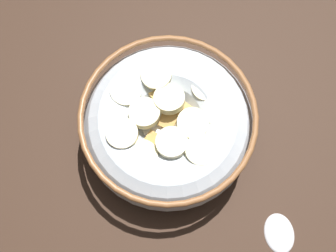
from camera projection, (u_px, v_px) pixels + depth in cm
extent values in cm
cube|color=#332116|center=(168.00, 137.00, 50.89)|extent=(137.23, 137.23, 2.00)
cylinder|color=#B2BCC6|center=(168.00, 134.00, 49.65)|extent=(9.57, 9.57, 0.60)
torus|color=#B2BCC6|center=(168.00, 126.00, 46.94)|extent=(17.40, 17.40, 6.28)
torus|color=brown|center=(168.00, 117.00, 44.24)|extent=(17.48, 17.48, 0.60)
cylinder|color=white|center=(168.00, 122.00, 45.95)|extent=(13.63, 13.63, 0.40)
cube|color=#AD7F42|center=(167.00, 158.00, 44.39)|extent=(2.25, 2.24, 0.81)
cube|color=tan|center=(150.00, 79.00, 46.60)|extent=(2.28, 2.30, 0.89)
cube|color=#B78947|center=(207.00, 117.00, 45.63)|extent=(2.12, 2.16, 0.90)
cube|color=tan|center=(171.00, 70.00, 46.97)|extent=(2.09, 2.03, 0.93)
cube|color=tan|center=(185.00, 111.00, 45.56)|extent=(2.20, 2.22, 0.82)
cube|color=#B78947|center=(122.00, 153.00, 44.52)|extent=(2.30, 2.32, 0.95)
cube|color=#B78947|center=(153.00, 141.00, 44.67)|extent=(2.31, 2.29, 0.94)
cube|color=#AD7F42|center=(198.00, 164.00, 44.14)|extent=(1.94, 1.92, 0.79)
cube|color=tan|center=(227.00, 117.00, 45.34)|extent=(2.32, 2.31, 0.90)
cube|color=#B78947|center=(164.00, 118.00, 45.54)|extent=(2.34, 2.34, 0.95)
cube|color=tan|center=(160.00, 91.00, 46.18)|extent=(2.06, 2.02, 0.87)
cube|color=#AD7F42|center=(121.00, 127.00, 45.18)|extent=(1.82, 1.89, 0.92)
cube|color=#AD7F42|center=(224.00, 134.00, 45.02)|extent=(2.31, 2.32, 0.87)
cube|color=#B78947|center=(150.00, 169.00, 43.90)|extent=(2.23, 2.20, 0.93)
cylinder|color=beige|center=(142.00, 156.00, 43.50)|extent=(4.38, 4.40, 1.29)
cylinder|color=#F4EABC|center=(172.00, 143.00, 43.28)|extent=(4.31, 4.35, 1.22)
cylinder|color=beige|center=(156.00, 75.00, 45.45)|extent=(3.63, 3.66, 1.49)
cylinder|color=#F9EFC6|center=(207.00, 87.00, 45.62)|extent=(3.88, 3.82, 1.25)
cylinder|color=beige|center=(218.00, 111.00, 44.76)|extent=(4.35, 4.36, 1.19)
cylinder|color=beige|center=(201.00, 150.00, 43.19)|extent=(4.24, 4.29, 1.57)
cylinder|color=beige|center=(144.00, 113.00, 44.34)|extent=(4.35, 4.38, 1.19)
cylinder|color=beige|center=(169.00, 99.00, 44.72)|extent=(4.31, 4.37, 1.52)
cylinder|color=#F4EABC|center=(120.00, 129.00, 43.74)|extent=(4.34, 4.34, 0.96)
cylinder|color=#F4EABC|center=(125.00, 92.00, 45.15)|extent=(4.38, 4.35, 1.24)
cylinder|color=beige|center=(192.00, 124.00, 44.14)|extent=(3.94, 3.96, 1.35)
ellipsoid|color=silver|center=(280.00, 233.00, 46.39)|extent=(3.97, 4.71, 0.80)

